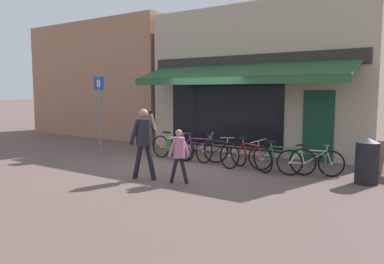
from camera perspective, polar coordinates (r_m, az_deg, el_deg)
The scene contains 14 objects.
ground_plane at distance 10.64m, azimuth -1.53°, elevation -5.01°, with size 160.00×160.00×0.00m, color brown.
shop_front at distance 13.74m, azimuth 11.10°, elevation 7.71°, with size 7.77×4.50×4.91m.
neighbour_building at distance 18.75m, azimuth -11.37°, elevation 7.66°, with size 7.74×4.00×5.15m.
bike_rack_rail at distance 10.39m, azimuth 6.74°, elevation -2.58°, with size 4.90×0.04×0.57m.
bicycle_orange at distance 11.44m, azimuth -2.95°, elevation -2.31°, with size 1.68×0.52×0.84m.
bicycle_purple at distance 10.92m, azimuth 0.92°, elevation -2.66°, with size 1.71×0.73×0.89m.
bicycle_black at distance 10.42m, azimuth 3.70°, elevation -3.12°, with size 1.70×0.60×0.86m.
bicycle_red at distance 10.03m, azimuth 8.79°, elevation -3.57°, with size 1.61×0.88×0.87m.
bicycle_green at distance 9.80m, azimuth 13.35°, elevation -3.97°, with size 1.78×0.52×0.82m.
bicycle_silver at distance 9.65m, azimuth 17.56°, elevation -4.36°, with size 1.54×0.88×0.81m.
pedestrian_adult at distance 8.83m, azimuth -7.36°, elevation -0.64°, with size 0.62×0.55×1.69m.
pedestrian_child at distance 8.43m, azimuth -2.18°, elevation -2.70°, with size 0.50×0.40×1.24m.
litter_bin at distance 9.26m, azimuth 25.13°, elevation -4.02°, with size 0.51×0.51×1.04m.
parking_sign at distance 12.43m, azimuth -13.89°, elevation 3.80°, with size 0.44×0.07×2.60m.
Camera 1 is at (6.10, -8.47, 2.08)m, focal length 35.00 mm.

